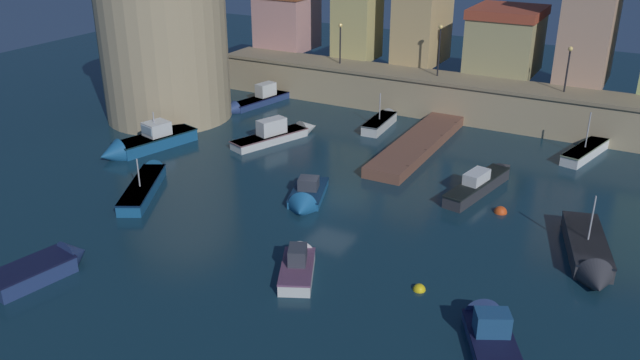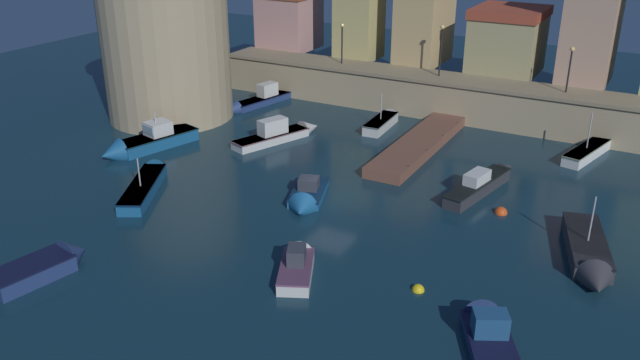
{
  "view_description": "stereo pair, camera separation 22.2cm",
  "coord_description": "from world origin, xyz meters",
  "px_view_note": "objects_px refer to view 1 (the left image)",
  "views": [
    {
      "loc": [
        15.3,
        -29.34,
        15.7
      ],
      "look_at": [
        0.0,
        -1.2,
        1.74
      ],
      "focal_mm": 36.95,
      "sensor_mm": 36.0,
      "label": 1
    },
    {
      "loc": [
        15.49,
        -29.24,
        15.7
      ],
      "look_at": [
        0.0,
        -1.2,
        1.74
      ],
      "focal_mm": 36.95,
      "sensor_mm": 36.0,
      "label": 2
    }
  ],
  "objects_px": {
    "quay_lamp_2": "(569,62)",
    "moored_boat_8": "(147,182)",
    "moored_boat_4": "(383,120)",
    "moored_boat_1": "(280,133)",
    "moored_boat_6": "(144,143)",
    "moored_boat_9": "(306,198)",
    "fortress_tower": "(164,41)",
    "quay_lamp_1": "(440,43)",
    "mooring_buoy_0": "(500,213)",
    "moored_boat_11": "(483,182)",
    "quay_lamp_0": "(340,37)",
    "moored_boat_3": "(590,148)",
    "moored_boat_5": "(46,266)",
    "moored_boat_2": "(589,255)",
    "moored_boat_12": "(254,101)",
    "mooring_buoy_1": "(419,290)",
    "moored_boat_0": "(298,262)",
    "moored_boat_7": "(488,326)"
  },
  "relations": [
    {
      "from": "moored_boat_2",
      "to": "moored_boat_5",
      "type": "height_order",
      "value": "moored_boat_2"
    },
    {
      "from": "fortress_tower",
      "to": "moored_boat_9",
      "type": "bearing_deg",
      "value": -26.88
    },
    {
      "from": "moored_boat_9",
      "to": "moored_boat_7",
      "type": "bearing_deg",
      "value": 41.28
    },
    {
      "from": "moored_boat_8",
      "to": "moored_boat_5",
      "type": "bearing_deg",
      "value": 167.65
    },
    {
      "from": "moored_boat_4",
      "to": "mooring_buoy_0",
      "type": "xyz_separation_m",
      "value": [
        11.35,
        -10.28,
        -0.4
      ]
    },
    {
      "from": "moored_boat_2",
      "to": "moored_boat_3",
      "type": "height_order",
      "value": "moored_boat_3"
    },
    {
      "from": "moored_boat_11",
      "to": "quay_lamp_2",
      "type": "bearing_deg",
      "value": 1.81
    },
    {
      "from": "quay_lamp_0",
      "to": "moored_boat_2",
      "type": "xyz_separation_m",
      "value": [
        22.08,
        -18.03,
        -4.79
      ]
    },
    {
      "from": "moored_boat_5",
      "to": "moored_boat_9",
      "type": "xyz_separation_m",
      "value": [
        6.53,
        11.98,
        -0.1
      ]
    },
    {
      "from": "moored_boat_0",
      "to": "moored_boat_8",
      "type": "height_order",
      "value": "moored_boat_8"
    },
    {
      "from": "moored_boat_6",
      "to": "moored_boat_1",
      "type": "bearing_deg",
      "value": 146.73
    },
    {
      "from": "moored_boat_5",
      "to": "moored_boat_2",
      "type": "bearing_deg",
      "value": -48.41
    },
    {
      "from": "moored_boat_1",
      "to": "moored_boat_7",
      "type": "bearing_deg",
      "value": -108.03
    },
    {
      "from": "fortress_tower",
      "to": "moored_boat_5",
      "type": "distance_m",
      "value": 23.53
    },
    {
      "from": "moored_boat_1",
      "to": "moored_boat_11",
      "type": "bearing_deg",
      "value": -75.36
    },
    {
      "from": "quay_lamp_1",
      "to": "moored_boat_1",
      "type": "bearing_deg",
      "value": -125.14
    },
    {
      "from": "quay_lamp_2",
      "to": "fortress_tower",
      "type": "bearing_deg",
      "value": -159.29
    },
    {
      "from": "quay_lamp_2",
      "to": "moored_boat_12",
      "type": "bearing_deg",
      "value": -167.81
    },
    {
      "from": "moored_boat_0",
      "to": "moored_boat_2",
      "type": "xyz_separation_m",
      "value": [
        11.49,
        6.91,
        0.01
      ]
    },
    {
      "from": "moored_boat_8",
      "to": "moored_boat_7",
      "type": "bearing_deg",
      "value": -129.39
    },
    {
      "from": "moored_boat_4",
      "to": "quay_lamp_0",
      "type": "bearing_deg",
      "value": 49.54
    },
    {
      "from": "moored_boat_3",
      "to": "moored_boat_7",
      "type": "relative_size",
      "value": 1.33
    },
    {
      "from": "moored_boat_0",
      "to": "moored_boat_4",
      "type": "distance_m",
      "value": 21.08
    },
    {
      "from": "moored_boat_9",
      "to": "moored_boat_6",
      "type": "bearing_deg",
      "value": -117.16
    },
    {
      "from": "quay_lamp_1",
      "to": "mooring_buoy_0",
      "type": "xyz_separation_m",
      "value": [
        8.9,
        -14.69,
        -5.56
      ]
    },
    {
      "from": "quay_lamp_0",
      "to": "moored_boat_8",
      "type": "relative_size",
      "value": 0.46
    },
    {
      "from": "moored_boat_1",
      "to": "moored_boat_6",
      "type": "xyz_separation_m",
      "value": [
        -6.84,
        -6.08,
        0.06
      ]
    },
    {
      "from": "moored_boat_8",
      "to": "moored_boat_12",
      "type": "distance_m",
      "value": 16.72
    },
    {
      "from": "moored_boat_0",
      "to": "fortress_tower",
      "type": "bearing_deg",
      "value": 28.29
    },
    {
      "from": "fortress_tower",
      "to": "moored_boat_6",
      "type": "distance_m",
      "value": 9.02
    },
    {
      "from": "moored_boat_1",
      "to": "moored_boat_5",
      "type": "distance_m",
      "value": 20.01
    },
    {
      "from": "quay_lamp_1",
      "to": "moored_boat_2",
      "type": "xyz_separation_m",
      "value": [
        13.81,
        -18.03,
        -5.14
      ]
    },
    {
      "from": "fortress_tower",
      "to": "moored_boat_3",
      "type": "height_order",
      "value": "fortress_tower"
    },
    {
      "from": "quay_lamp_2",
      "to": "moored_boat_9",
      "type": "height_order",
      "value": "quay_lamp_2"
    },
    {
      "from": "quay_lamp_1",
      "to": "moored_boat_5",
      "type": "bearing_deg",
      "value": -103.56
    },
    {
      "from": "quay_lamp_0",
      "to": "moored_boat_11",
      "type": "bearing_deg",
      "value": -38.24
    },
    {
      "from": "quay_lamp_2",
      "to": "moored_boat_8",
      "type": "xyz_separation_m",
      "value": [
        -19.23,
        -21.26,
        -4.81
      ]
    },
    {
      "from": "moored_boat_11",
      "to": "mooring_buoy_0",
      "type": "relative_size",
      "value": 10.55
    },
    {
      "from": "moored_boat_6",
      "to": "quay_lamp_2",
      "type": "bearing_deg",
      "value": 140.46
    },
    {
      "from": "quay_lamp_1",
      "to": "moored_boat_7",
      "type": "distance_m",
      "value": 28.36
    },
    {
      "from": "moored_boat_6",
      "to": "mooring_buoy_1",
      "type": "bearing_deg",
      "value": 87.12
    },
    {
      "from": "fortress_tower",
      "to": "moored_boat_12",
      "type": "relative_size",
      "value": 1.57
    },
    {
      "from": "moored_boat_1",
      "to": "moored_boat_4",
      "type": "relative_size",
      "value": 1.29
    },
    {
      "from": "moored_boat_2",
      "to": "mooring_buoy_0",
      "type": "distance_m",
      "value": 5.96
    },
    {
      "from": "moored_boat_1",
      "to": "mooring_buoy_1",
      "type": "height_order",
      "value": "moored_boat_1"
    },
    {
      "from": "fortress_tower",
      "to": "moored_boat_8",
      "type": "bearing_deg",
      "value": -55.41
    },
    {
      "from": "quay_lamp_2",
      "to": "moored_boat_4",
      "type": "distance_m",
      "value": 13.37
    },
    {
      "from": "quay_lamp_0",
      "to": "moored_boat_3",
      "type": "bearing_deg",
      "value": -8.91
    },
    {
      "from": "mooring_buoy_0",
      "to": "mooring_buoy_1",
      "type": "height_order",
      "value": "mooring_buoy_0"
    },
    {
      "from": "quay_lamp_1",
      "to": "quay_lamp_2",
      "type": "relative_size",
      "value": 1.21
    }
  ]
}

